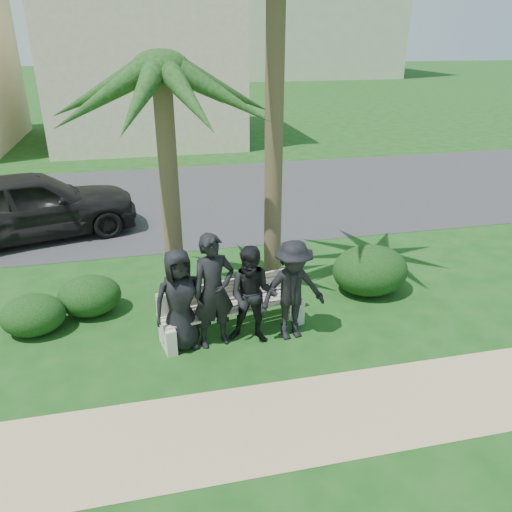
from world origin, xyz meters
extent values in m
plane|color=#144212|center=(0.00, 0.00, 0.00)|extent=(160.00, 160.00, 0.00)
cube|color=tan|center=(0.00, -1.80, 0.00)|extent=(30.00, 1.60, 0.01)
cube|color=#2D2D30|center=(0.00, 8.00, 0.00)|extent=(160.00, 8.00, 0.01)
cube|color=beige|center=(-1.00, 18.00, 3.50)|extent=(8.00, 8.00, 7.00)
cube|color=#ADA391|center=(-0.16, 0.44, 0.45)|extent=(2.48, 1.02, 0.04)
cube|color=#ADA391|center=(-0.16, 0.69, 0.70)|extent=(2.37, 0.52, 0.28)
cube|color=beige|center=(-1.28, 0.44, 0.22)|extent=(0.27, 0.57, 0.44)
cube|color=beige|center=(0.97, 0.44, 0.22)|extent=(0.27, 0.57, 0.44)
imported|color=black|center=(-1.03, 0.22, 0.84)|extent=(0.92, 0.70, 1.68)
imported|color=black|center=(-0.50, 0.19, 0.95)|extent=(0.78, 0.60, 1.89)
imported|color=black|center=(0.11, 0.14, 0.83)|extent=(0.96, 0.84, 1.65)
imported|color=black|center=(0.75, 0.11, 0.85)|extent=(1.17, 0.76, 1.71)
ellipsoid|color=black|center=(-3.42, 1.19, 0.34)|extent=(1.05, 0.87, 0.69)
ellipsoid|color=black|center=(-2.54, 1.65, 0.36)|extent=(1.11, 0.91, 0.72)
ellipsoid|color=black|center=(-0.31, 1.34, 0.31)|extent=(0.94, 0.78, 0.61)
ellipsoid|color=black|center=(2.68, 1.48, 0.43)|extent=(1.31, 1.08, 0.86)
ellipsoid|color=black|center=(2.67, 1.31, 0.48)|extent=(1.47, 1.21, 0.96)
cylinder|color=brown|center=(-0.99, 1.75, 2.07)|extent=(0.32, 0.32, 4.13)
cylinder|color=brown|center=(0.86, 1.82, 3.04)|extent=(0.32, 0.32, 6.08)
imported|color=black|center=(-4.12, 5.73, 0.83)|extent=(5.18, 3.08, 1.65)
camera|label=1|loc=(-1.36, -6.62, 4.61)|focal=35.00mm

